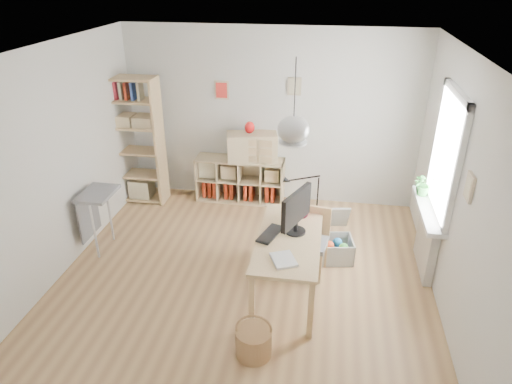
% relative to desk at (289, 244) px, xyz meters
% --- Properties ---
extents(ground, '(4.50, 4.50, 0.00)m').
position_rel_desk_xyz_m(ground, '(-0.55, 0.15, -0.66)').
color(ground, tan).
rests_on(ground, ground).
extents(room_shell, '(4.50, 4.50, 4.50)m').
position_rel_desk_xyz_m(room_shell, '(-0.00, 0.00, 1.34)').
color(room_shell, white).
rests_on(room_shell, ground).
extents(window_unit, '(0.07, 1.16, 1.46)m').
position_rel_desk_xyz_m(window_unit, '(1.68, 0.75, 0.89)').
color(window_unit, white).
rests_on(window_unit, ground).
extents(radiator, '(0.10, 0.80, 0.80)m').
position_rel_desk_xyz_m(radiator, '(1.64, 0.75, -0.26)').
color(radiator, silver).
rests_on(radiator, ground).
extents(windowsill, '(0.22, 1.20, 0.06)m').
position_rel_desk_xyz_m(windowsill, '(1.59, 0.75, 0.17)').
color(windowsill, white).
rests_on(windowsill, radiator).
extents(desk, '(0.70, 1.50, 0.75)m').
position_rel_desk_xyz_m(desk, '(0.00, 0.00, 0.00)').
color(desk, '#E0C181').
rests_on(desk, ground).
extents(cube_shelf, '(1.40, 0.38, 0.72)m').
position_rel_desk_xyz_m(cube_shelf, '(-1.02, 2.23, -0.36)').
color(cube_shelf, '#D3BC8B').
rests_on(cube_shelf, ground).
extents(tall_bookshelf, '(0.80, 0.38, 2.00)m').
position_rel_desk_xyz_m(tall_bookshelf, '(-2.59, 1.95, 0.43)').
color(tall_bookshelf, '#E0C181').
rests_on(tall_bookshelf, ground).
extents(side_table, '(0.40, 0.55, 0.85)m').
position_rel_desk_xyz_m(side_table, '(-2.59, 0.50, 0.01)').
color(side_table, gray).
rests_on(side_table, ground).
extents(chair, '(0.47, 0.47, 0.85)m').
position_rel_desk_xyz_m(chair, '(0.23, 0.47, -0.17)').
color(chair, gray).
rests_on(chair, ground).
extents(wicker_basket, '(0.36, 0.36, 0.50)m').
position_rel_desk_xyz_m(wicker_basket, '(-0.23, -1.02, -0.50)').
color(wicker_basket, '#AB814D').
rests_on(wicker_basket, ground).
extents(storage_chest, '(0.67, 0.73, 0.60)m').
position_rel_desk_xyz_m(storage_chest, '(0.47, 0.81, -0.46)').
color(storage_chest, beige).
rests_on(storage_chest, ground).
extents(monitor, '(0.28, 0.56, 0.51)m').
position_rel_desk_xyz_m(monitor, '(0.06, 0.12, 0.38)').
color(monitor, black).
rests_on(monitor, desk).
extents(keyboard, '(0.28, 0.45, 0.02)m').
position_rel_desk_xyz_m(keyboard, '(-0.22, 0.01, 0.10)').
color(keyboard, black).
rests_on(keyboard, desk).
extents(task_lamp, '(0.45, 0.17, 0.48)m').
position_rel_desk_xyz_m(task_lamp, '(0.05, 0.59, 0.42)').
color(task_lamp, black).
rests_on(task_lamp, desk).
extents(yarn_ball, '(0.14, 0.14, 0.14)m').
position_rel_desk_xyz_m(yarn_ball, '(0.11, 0.44, 0.17)').
color(yarn_ball, '#530B1B').
rests_on(yarn_ball, desk).
extents(paper_tray, '(0.32, 0.35, 0.03)m').
position_rel_desk_xyz_m(paper_tray, '(-0.01, -0.46, 0.11)').
color(paper_tray, white).
rests_on(paper_tray, desk).
extents(drawer_chest, '(0.82, 0.52, 0.44)m').
position_rel_desk_xyz_m(drawer_chest, '(-0.81, 2.19, 0.28)').
color(drawer_chest, '#D3BC8B').
rests_on(drawer_chest, cube_shelf).
extents(red_vase, '(0.15, 0.15, 0.18)m').
position_rel_desk_xyz_m(red_vase, '(-0.84, 2.19, 0.59)').
color(red_vase, '#960C0C').
rests_on(red_vase, drawer_chest).
extents(potted_plant, '(0.31, 0.28, 0.30)m').
position_rel_desk_xyz_m(potted_plant, '(1.57, 1.10, 0.35)').
color(potted_plant, '#296E2C').
rests_on(potted_plant, windowsill).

